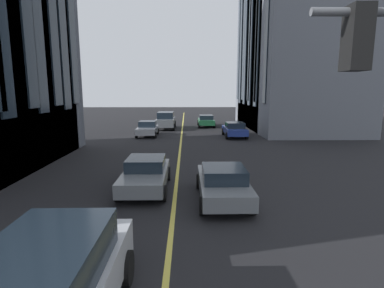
{
  "coord_description": "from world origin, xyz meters",
  "views": [
    {
      "loc": [
        -0.16,
        -0.47,
        4.23
      ],
      "look_at": [
        13.52,
        -0.72,
        1.85
      ],
      "focal_mm": 28.86,
      "sensor_mm": 36.0,
      "label": 1
    }
  ],
  "objects_px": {
    "car_grey_trailing": "(223,183)",
    "car_blue_far": "(235,129)",
    "car_grey_mid": "(166,120)",
    "car_grey_parked_a": "(146,173)",
    "car_silver_parked_b": "(147,129)",
    "car_green_near": "(206,121)"
  },
  "relations": [
    {
      "from": "car_grey_parked_a",
      "to": "car_grey_mid",
      "type": "bearing_deg",
      "value": 1.48
    },
    {
      "from": "car_green_near",
      "to": "car_grey_mid",
      "type": "bearing_deg",
      "value": 115.52
    },
    {
      "from": "car_grey_parked_a",
      "to": "car_blue_far",
      "type": "xyz_separation_m",
      "value": [
        15.19,
        -6.19,
        0.0
      ]
    },
    {
      "from": "car_blue_far",
      "to": "car_grey_parked_a",
      "type": "bearing_deg",
      "value": 157.83
    },
    {
      "from": "car_grey_mid",
      "to": "car_silver_parked_b",
      "type": "distance_m",
      "value": 5.62
    },
    {
      "from": "car_grey_trailing",
      "to": "car_blue_far",
      "type": "relative_size",
      "value": 1.0
    },
    {
      "from": "car_grey_trailing",
      "to": "car_silver_parked_b",
      "type": "height_order",
      "value": "car_silver_parked_b"
    },
    {
      "from": "car_grey_mid",
      "to": "car_grey_parked_a",
      "type": "distance_m",
      "value": 21.44
    },
    {
      "from": "car_silver_parked_b",
      "to": "car_grey_parked_a",
      "type": "distance_m",
      "value": 16.1
    },
    {
      "from": "car_green_near",
      "to": "car_grey_parked_a",
      "type": "height_order",
      "value": "same"
    },
    {
      "from": "car_grey_parked_a",
      "to": "car_silver_parked_b",
      "type": "bearing_deg",
      "value": 6.81
    },
    {
      "from": "car_silver_parked_b",
      "to": "car_grey_parked_a",
      "type": "bearing_deg",
      "value": -173.19
    },
    {
      "from": "car_silver_parked_b",
      "to": "car_blue_far",
      "type": "distance_m",
      "value": 8.14
    },
    {
      "from": "car_blue_far",
      "to": "car_silver_parked_b",
      "type": "bearing_deg",
      "value": 84.39
    },
    {
      "from": "car_silver_parked_b",
      "to": "car_green_near",
      "type": "relative_size",
      "value": 0.89
    },
    {
      "from": "car_silver_parked_b",
      "to": "car_blue_far",
      "type": "bearing_deg",
      "value": -95.61
    },
    {
      "from": "car_grey_mid",
      "to": "car_silver_parked_b",
      "type": "bearing_deg",
      "value": 166.04
    },
    {
      "from": "car_grey_parked_a",
      "to": "car_blue_far",
      "type": "relative_size",
      "value": 1.0
    },
    {
      "from": "car_silver_parked_b",
      "to": "car_grey_trailing",
      "type": "bearing_deg",
      "value": -163.73
    },
    {
      "from": "car_grey_parked_a",
      "to": "car_blue_far",
      "type": "distance_m",
      "value": 16.4
    },
    {
      "from": "car_grey_mid",
      "to": "car_grey_trailing",
      "type": "bearing_deg",
      "value": -170.74
    },
    {
      "from": "car_grey_trailing",
      "to": "car_green_near",
      "type": "bearing_deg",
      "value": -2.09
    }
  ]
}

